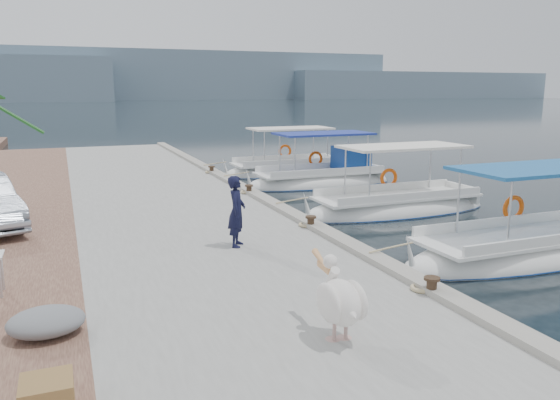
{
  "coord_description": "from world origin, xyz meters",
  "views": [
    {
      "loc": [
        -6.14,
        -10.88,
        4.03
      ],
      "look_at": [
        -1.0,
        2.01,
        1.2
      ],
      "focal_mm": 35.0,
      "sensor_mm": 36.0,
      "label": 1
    }
  ],
  "objects_px": {
    "fishing_caique_c": "(396,209)",
    "fisherman": "(237,211)",
    "fishing_caique_e": "(287,172)",
    "fishing_caique_b": "(533,252)",
    "pelican": "(340,300)",
    "fishing_caique_d": "(322,181)"
  },
  "relations": [
    {
      "from": "fishing_caique_d",
      "to": "pelican",
      "type": "xyz_separation_m",
      "value": [
        -6.67,
        -14.21,
        0.9
      ]
    },
    {
      "from": "fishing_caique_b",
      "to": "pelican",
      "type": "xyz_separation_m",
      "value": [
        -6.97,
        -3.1,
        0.97
      ]
    },
    {
      "from": "fishing_caique_c",
      "to": "pelican",
      "type": "distance_m",
      "value": 10.86
    },
    {
      "from": "fishing_caique_e",
      "to": "fishing_caique_b",
      "type": "bearing_deg",
      "value": -87.92
    },
    {
      "from": "fishing_caique_c",
      "to": "fisherman",
      "type": "xyz_separation_m",
      "value": [
        -6.6,
        -3.44,
        1.19
      ]
    },
    {
      "from": "fishing_caique_c",
      "to": "fishing_caique_d",
      "type": "relative_size",
      "value": 1.03
    },
    {
      "from": "fishing_caique_b",
      "to": "fishing_caique_e",
      "type": "xyz_separation_m",
      "value": [
        -0.53,
        14.45,
        0.0
      ]
    },
    {
      "from": "fishing_caique_c",
      "to": "fishing_caique_e",
      "type": "height_order",
      "value": "same"
    },
    {
      "from": "pelican",
      "to": "fishing_caique_d",
      "type": "bearing_deg",
      "value": 64.85
    },
    {
      "from": "fishing_caique_b",
      "to": "pelican",
      "type": "bearing_deg",
      "value": -156.05
    },
    {
      "from": "fisherman",
      "to": "fishing_caique_e",
      "type": "bearing_deg",
      "value": 0.14
    },
    {
      "from": "fishing_caique_b",
      "to": "fishing_caique_d",
      "type": "distance_m",
      "value": 11.12
    },
    {
      "from": "fishing_caique_d",
      "to": "fisherman",
      "type": "bearing_deg",
      "value": -125.94
    },
    {
      "from": "fishing_caique_e",
      "to": "fisherman",
      "type": "height_order",
      "value": "fishing_caique_e"
    },
    {
      "from": "fishing_caique_c",
      "to": "fisherman",
      "type": "bearing_deg",
      "value": -152.44
    },
    {
      "from": "fisherman",
      "to": "fishing_caique_c",
      "type": "bearing_deg",
      "value": -35.14
    },
    {
      "from": "pelican",
      "to": "fisherman",
      "type": "xyz_separation_m",
      "value": [
        0.05,
        5.08,
        0.22
      ]
    },
    {
      "from": "fishing_caique_c",
      "to": "pelican",
      "type": "height_order",
      "value": "fishing_caique_c"
    },
    {
      "from": "fishing_caique_e",
      "to": "fisherman",
      "type": "xyz_separation_m",
      "value": [
        -6.39,
        -12.46,
        1.19
      ]
    },
    {
      "from": "fishing_caique_b",
      "to": "fishing_caique_d",
      "type": "bearing_deg",
      "value": 91.55
    },
    {
      "from": "fishing_caique_d",
      "to": "pelican",
      "type": "bearing_deg",
      "value": -115.15
    },
    {
      "from": "pelican",
      "to": "fisherman",
      "type": "height_order",
      "value": "fisherman"
    }
  ]
}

